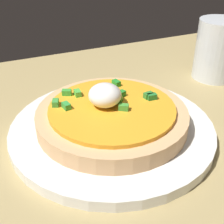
# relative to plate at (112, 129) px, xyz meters

# --- Properties ---
(dining_table) EXTENTS (1.18, 0.88, 0.03)m
(dining_table) POSITION_rel_plate_xyz_m (0.07, 0.11, -0.02)
(dining_table) COLOR tan
(dining_table) RESTS_ON ground
(plate) EXTENTS (0.28, 0.28, 0.01)m
(plate) POSITION_rel_plate_xyz_m (0.00, 0.00, 0.00)
(plate) COLOR white
(plate) RESTS_ON dining_table
(pizza) EXTENTS (0.20, 0.20, 0.06)m
(pizza) POSITION_rel_plate_xyz_m (0.00, -0.00, 0.02)
(pizza) COLOR tan
(pizza) RESTS_ON plate
(cup_near) EXTENTS (0.08, 0.08, 0.11)m
(cup_near) POSITION_rel_plate_xyz_m (-0.25, -0.09, 0.04)
(cup_near) COLOR silver
(cup_near) RESTS_ON dining_table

